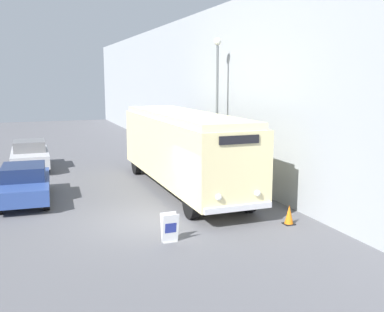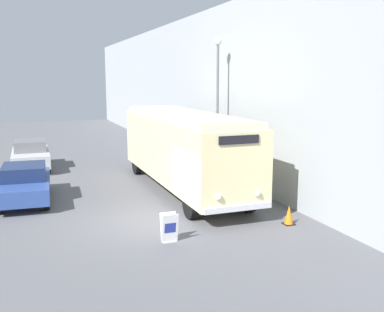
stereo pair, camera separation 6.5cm
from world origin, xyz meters
TOP-DOWN VIEW (x-y plane):
  - ground_plane at (0.00, 0.00)m, footprint 80.00×80.00m
  - building_wall_right at (5.72, 10.00)m, footprint 0.30×60.00m
  - vintage_bus at (2.67, 3.94)m, footprint 2.60×10.99m
  - sign_board at (0.11, -2.03)m, footprint 0.51×0.34m
  - streetlamp at (4.82, 5.15)m, footprint 0.36×0.36m
  - parked_car_near at (-3.94, 4.41)m, footprint 2.17×4.58m
  - parked_car_mid at (-3.60, 11.19)m, footprint 1.96×4.38m
  - traffic_cone at (4.43, -1.86)m, footprint 0.36×0.36m

SIDE VIEW (x-z plane):
  - ground_plane at x=0.00m, z-range 0.00..0.00m
  - traffic_cone at x=4.43m, z-range -0.01..0.67m
  - sign_board at x=0.11m, z-range -0.02..0.89m
  - parked_car_near at x=-3.94m, z-range 0.01..1.48m
  - parked_car_mid at x=-3.60m, z-range 0.01..1.59m
  - vintage_bus at x=2.67m, z-range 0.24..3.67m
  - building_wall_right at x=5.72m, z-range 0.00..8.48m
  - streetlamp at x=4.82m, z-range 0.97..7.74m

